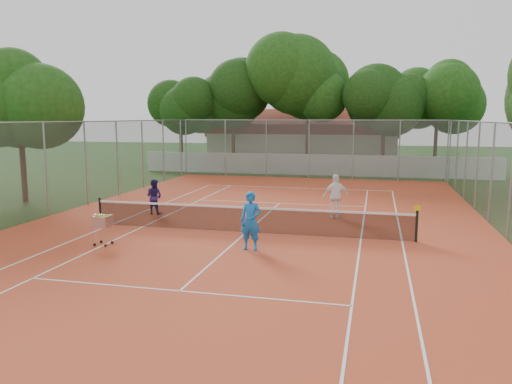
% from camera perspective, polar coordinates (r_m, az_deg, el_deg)
% --- Properties ---
extents(ground, '(120.00, 120.00, 0.00)m').
position_cam_1_polar(ground, '(18.32, -1.11, -4.71)').
color(ground, '#15380F').
rests_on(ground, ground).
extents(court_pad, '(18.00, 34.00, 0.02)m').
position_cam_1_polar(court_pad, '(18.32, -1.11, -4.68)').
color(court_pad, '#BF4725').
rests_on(court_pad, ground).
extents(court_lines, '(10.98, 23.78, 0.01)m').
position_cam_1_polar(court_lines, '(18.31, -1.11, -4.64)').
color(court_lines, white).
rests_on(court_lines, court_pad).
extents(tennis_net, '(11.88, 0.10, 0.98)m').
position_cam_1_polar(tennis_net, '(18.21, -1.11, -3.14)').
color(tennis_net, black).
rests_on(tennis_net, court_pad).
extents(perimeter_fence, '(18.00, 34.00, 4.00)m').
position_cam_1_polar(perimeter_fence, '(17.96, -1.12, 1.51)').
color(perimeter_fence, slate).
rests_on(perimeter_fence, ground).
extents(boundary_wall, '(26.00, 0.30, 1.50)m').
position_cam_1_polar(boundary_wall, '(36.69, 6.44, 3.11)').
color(boundary_wall, silver).
rests_on(boundary_wall, ground).
extents(clubhouse, '(16.40, 9.00, 4.40)m').
position_cam_1_polar(clubhouse, '(46.75, 5.57, 6.07)').
color(clubhouse, beige).
rests_on(clubhouse, ground).
extents(tropical_trees, '(29.00, 19.00, 10.00)m').
position_cam_1_polar(tropical_trees, '(39.51, 7.10, 9.66)').
color(tropical_trees, black).
rests_on(tropical_trees, ground).
extents(player_near, '(0.71, 0.49, 1.87)m').
position_cam_1_polar(player_near, '(15.77, -0.61, -3.33)').
color(player_near, blue).
rests_on(player_near, court_pad).
extents(player_far_left, '(0.82, 0.68, 1.53)m').
position_cam_1_polar(player_far_left, '(22.10, -11.56, -0.51)').
color(player_far_left, '#261C55').
rests_on(player_far_left, court_pad).
extents(player_far_right, '(1.17, 0.76, 1.85)m').
position_cam_1_polar(player_far_right, '(21.03, 9.12, -0.47)').
color(player_far_right, white).
rests_on(player_far_right, court_pad).
extents(ball_hopper, '(0.52, 0.52, 1.09)m').
position_cam_1_polar(ball_hopper, '(17.15, -17.11, -4.08)').
color(ball_hopper, silver).
rests_on(ball_hopper, court_pad).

